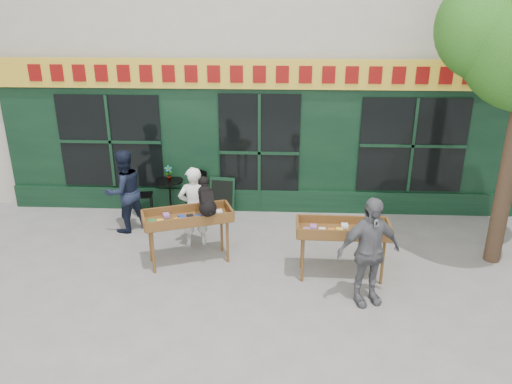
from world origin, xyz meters
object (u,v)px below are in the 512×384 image
book_cart_center (188,220)px  book_cart_right (343,232)px  man_right (369,252)px  woman (194,207)px  bistro_table (170,190)px  dog (206,196)px  man_left (124,191)px

book_cart_center → book_cart_right: bearing=-28.0°
man_right → woman: bearing=130.1°
bistro_table → book_cart_right: bearing=-36.2°
book_cart_center → dog: size_ratio=2.70×
dog → woman: bearing=96.4°
man_right → bistro_table: (-3.73, 3.26, -0.32)m
man_left → woman: bearing=114.1°
man_right → bistro_table: size_ratio=2.28×
dog → bistro_table: (-1.14, 2.20, -0.75)m
book_cart_center → man_right: bearing=-40.9°
book_cart_center → book_cart_right: size_ratio=1.07×
book_cart_right → man_left: 4.44m
book_cart_center → man_right: man_right is taller
man_right → man_left: bearing=133.0°
woman → book_cart_center: bearing=69.8°
dog → woman: size_ratio=0.38×
book_cart_center → bistro_table: bearing=90.1°
woman → bistro_table: (-0.79, 1.50, -0.24)m
book_cart_right → man_right: size_ratio=0.87×
book_cart_center → woman: bearing=69.8°
book_cart_right → book_cart_center: bearing=173.2°
woman → book_cart_right: (2.64, -1.01, 0.04)m
woman → man_left: bearing=-42.1°
book_cart_right → dog: bearing=173.2°
man_right → bistro_table: man_right is taller
book_cart_center → dog: dog is taller
book_cart_center → dog: (0.35, -0.05, 0.47)m
bistro_table → man_left: bearing=-127.9°
dog → book_cart_right: (2.29, -0.31, -0.47)m
man_left → bistro_table: bearing=-171.9°
book_cart_right → bistro_table: (-3.43, 2.51, -0.28)m
woman → man_right: man_right is taller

